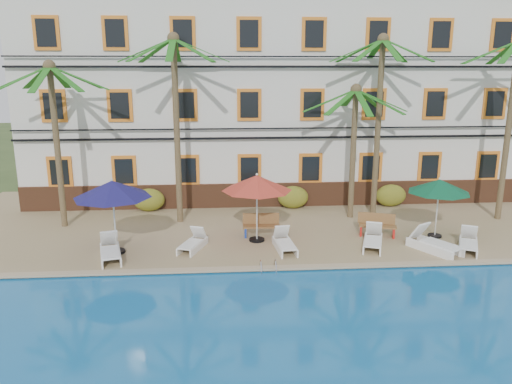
{
  "coord_description": "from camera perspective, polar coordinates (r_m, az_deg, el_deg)",
  "views": [
    {
      "loc": [
        -2.89,
        -16.78,
        6.97
      ],
      "look_at": [
        -1.47,
        3.0,
        2.0
      ],
      "focal_mm": 35.0,
      "sensor_mm": 36.0,
      "label": 1
    }
  ],
  "objects": [
    {
      "name": "bench_left",
      "position": [
        20.41,
        0.6,
        -3.77
      ],
      "size": [
        1.51,
        0.51,
        0.93
      ],
      "color": "olive",
      "rests_on": "pool_deck"
    },
    {
      "name": "palm_e",
      "position": [
        24.5,
        27.18,
        9.0
      ],
      "size": [
        4.63,
        4.63,
        8.06
      ],
      "color": "brown",
      "rests_on": "pool_deck"
    },
    {
      "name": "bench_right",
      "position": [
        21.03,
        13.73,
        -3.64
      ],
      "size": [
        1.57,
        0.9,
        0.93
      ],
      "color": "olive",
      "rests_on": "pool_deck"
    },
    {
      "name": "shrub_right",
      "position": [
        25.6,
        15.15,
        -0.38
      ],
      "size": [
        1.5,
        0.9,
        1.1
      ],
      "primitive_type": "ellipsoid",
      "color": "#2D5618",
      "rests_on": "pool_deck"
    },
    {
      "name": "lounger_b",
      "position": [
        19.16,
        -7.21,
        -5.76
      ],
      "size": [
        1.15,
        1.77,
        0.79
      ],
      "color": "white",
      "rests_on": "pool_deck"
    },
    {
      "name": "shrub_mid",
      "position": [
        24.43,
        4.26,
        -0.6
      ],
      "size": [
        1.5,
        0.9,
        1.1
      ],
      "primitive_type": "ellipsoid",
      "color": "#2D5618",
      "rests_on": "pool_deck"
    },
    {
      "name": "lounger_a",
      "position": [
        18.86,
        -16.33,
        -6.45
      ],
      "size": [
        1.13,
        2.02,
        0.91
      ],
      "color": "white",
      "rests_on": "pool_deck"
    },
    {
      "name": "lounger_c",
      "position": [
        18.97,
        3.27,
        -5.82
      ],
      "size": [
        0.8,
        1.82,
        0.84
      ],
      "color": "white",
      "rests_on": "pool_deck"
    },
    {
      "name": "palm_c",
      "position": [
        22.66,
        11.16,
        6.95
      ],
      "size": [
        4.63,
        4.63,
        6.04
      ],
      "color": "brown",
      "rests_on": "pool_deck"
    },
    {
      "name": "hotel_building",
      "position": [
        26.97,
        2.07,
        10.67
      ],
      "size": [
        25.4,
        6.44,
        10.22
      ],
      "color": "silver",
      "rests_on": "pool_deck"
    },
    {
      "name": "pool_ladder",
      "position": [
        17.22,
        1.38,
        -8.9
      ],
      "size": [
        0.54,
        0.74,
        0.74
      ],
      "color": "silver",
      "rests_on": "ground"
    },
    {
      "name": "umbrella_red",
      "position": [
        19.31,
        0.1,
        1.0
      ],
      "size": [
        2.76,
        2.76,
        2.75
      ],
      "color": "black",
      "rests_on": "pool_deck"
    },
    {
      "name": "swimming_pool",
      "position": [
        12.3,
        10.9,
        -20.18
      ],
      "size": [
        26.0,
        12.0,
        0.2
      ],
      "primitive_type": "cube",
      "color": "#1666A8",
      "rests_on": "ground"
    },
    {
      "name": "ground",
      "position": [
        18.4,
        5.29,
        -8.26
      ],
      "size": [
        100.0,
        100.0,
        0.0
      ],
      "primitive_type": "plane",
      "color": "#384C23",
      "rests_on": "ground"
    },
    {
      "name": "lounger_e",
      "position": [
        19.94,
        19.65,
        -5.51
      ],
      "size": [
        1.69,
        2.16,
        0.98
      ],
      "color": "white",
      "rests_on": "pool_deck"
    },
    {
      "name": "palm_b",
      "position": [
        21.71,
        -9.16,
        9.99
      ],
      "size": [
        4.63,
        4.63,
        8.13
      ],
      "color": "brown",
      "rests_on": "pool_deck"
    },
    {
      "name": "palm_d",
      "position": [
        23.12,
        13.93,
        10.03
      ],
      "size": [
        4.63,
        4.63,
        8.15
      ],
      "color": "brown",
      "rests_on": "pool_deck"
    },
    {
      "name": "pool_coping",
      "position": [
        17.47,
        5.79,
        -8.52
      ],
      "size": [
        30.0,
        0.35,
        0.06
      ],
      "primitive_type": "cube",
      "color": "tan",
      "rests_on": "pool_deck"
    },
    {
      "name": "pool_deck",
      "position": [
        23.01,
        3.29,
        -3.26
      ],
      "size": [
        30.0,
        12.0,
        0.25
      ],
      "primitive_type": "cube",
      "color": "tan",
      "rests_on": "ground"
    },
    {
      "name": "lounger_f",
      "position": [
        20.57,
        23.11,
        -5.37
      ],
      "size": [
        1.37,
        1.9,
        0.85
      ],
      "color": "white",
      "rests_on": "pool_deck"
    },
    {
      "name": "umbrella_blue",
      "position": [
        18.76,
        -16.1,
        0.27
      ],
      "size": [
        2.84,
        2.84,
        2.83
      ],
      "color": "black",
      "rests_on": "pool_deck"
    },
    {
      "name": "shrub_left",
      "position": [
        24.43,
        -12.14,
        -0.88
      ],
      "size": [
        1.5,
        0.9,
        1.1
      ],
      "primitive_type": "ellipsoid",
      "color": "#2D5618",
      "rests_on": "pool_deck"
    },
    {
      "name": "umbrella_green",
      "position": [
        21.15,
        20.2,
        0.6
      ],
      "size": [
        2.47,
        2.47,
        2.47
      ],
      "color": "black",
      "rests_on": "pool_deck"
    },
    {
      "name": "palm_a",
      "position": [
        22.46,
        -22.03,
        7.64
      ],
      "size": [
        4.63,
        4.63,
        7.02
      ],
      "color": "brown",
      "rests_on": "pool_deck"
    },
    {
      "name": "lounger_d",
      "position": [
        19.74,
        13.22,
        -5.34
      ],
      "size": [
        1.24,
        1.98,
        0.88
      ],
      "color": "white",
      "rests_on": "pool_deck"
    }
  ]
}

